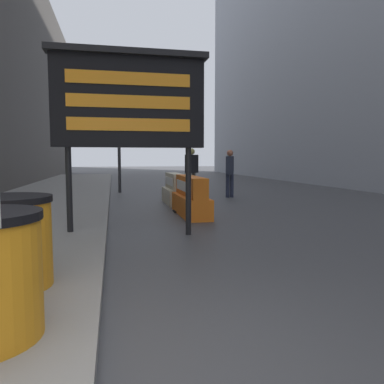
{
  "coord_description": "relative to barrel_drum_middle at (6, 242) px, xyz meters",
  "views": [
    {
      "loc": [
        0.13,
        -2.0,
        1.37
      ],
      "look_at": [
        2.11,
        7.4,
        0.5
      ],
      "focal_mm": 35.0,
      "sensor_mm": 36.0,
      "label": 1
    }
  ],
  "objects": [
    {
      "name": "traffic_cone_near",
      "position": [
        2.67,
        5.52,
        -0.29
      ],
      "size": [
        0.33,
        0.33,
        0.59
      ],
      "color": "black",
      "rests_on": "ground_plane"
    },
    {
      "name": "barrel_drum_middle",
      "position": [
        0.0,
        0.0,
        0.0
      ],
      "size": [
        0.87,
        0.87,
        0.88
      ],
      "color": "orange",
      "rests_on": "sidewalk_left"
    },
    {
      "name": "pedestrian_passerby",
      "position": [
        3.83,
        9.58,
        0.44
      ],
      "size": [
        0.52,
        0.49,
        1.73
      ],
      "rotation": [
        0.0,
        0.0,
        3.8
      ],
      "color": "#514C42",
      "rests_on": "ground_plane"
    },
    {
      "name": "pedestrian_worker",
      "position": [
        5.01,
        8.69,
        0.4
      ],
      "size": [
        0.4,
        0.5,
        1.66
      ],
      "rotation": [
        0.0,
        0.0,
        4.36
      ],
      "color": "#23283D",
      "rests_on": "ground_plane"
    },
    {
      "name": "traffic_light_near_curb",
      "position": [
        1.27,
        11.29,
        2.52
      ],
      "size": [
        0.28,
        0.44,
        4.29
      ],
      "color": "#2D2D30",
      "rests_on": "ground_plane"
    },
    {
      "name": "jersey_barrier_orange_near",
      "position": [
        2.84,
        4.97,
        -0.16
      ],
      "size": [
        0.57,
        2.18,
        0.94
      ],
      "color": "orange",
      "rests_on": "ground_plane"
    },
    {
      "name": "message_board",
      "position": [
        1.31,
        2.71,
        1.75
      ],
      "size": [
        2.67,
        0.36,
        3.16
      ],
      "color": "black",
      "rests_on": "ground_plane"
    },
    {
      "name": "jersey_barrier_cream",
      "position": [
        2.84,
        7.29,
        -0.17
      ],
      "size": [
        0.59,
        1.73,
        0.91
      ],
      "color": "beige",
      "rests_on": "ground_plane"
    }
  ]
}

